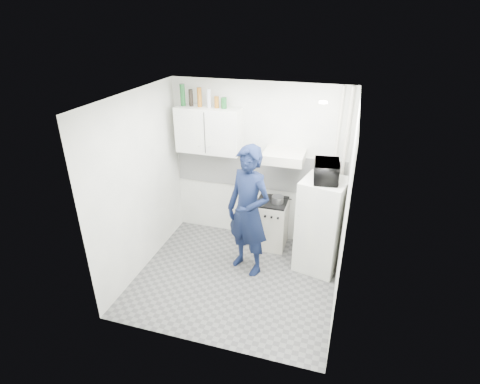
# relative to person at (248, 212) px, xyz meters

# --- Properties ---
(floor) EXTENTS (2.80, 2.80, 0.00)m
(floor) POSITION_rel_person_xyz_m (-0.11, -0.29, -0.97)
(floor) COLOR #5C5D5A
(floor) RESTS_ON ground
(ceiling) EXTENTS (2.80, 2.80, 0.00)m
(ceiling) POSITION_rel_person_xyz_m (-0.11, -0.29, 1.63)
(ceiling) COLOR white
(ceiling) RESTS_ON wall_back
(wall_back) EXTENTS (2.80, 0.00, 2.80)m
(wall_back) POSITION_rel_person_xyz_m (-0.11, 0.96, 0.33)
(wall_back) COLOR white
(wall_back) RESTS_ON floor
(wall_left) EXTENTS (0.00, 2.60, 2.60)m
(wall_left) POSITION_rel_person_xyz_m (-1.51, -0.29, 0.33)
(wall_left) COLOR white
(wall_left) RESTS_ON floor
(wall_right) EXTENTS (0.00, 2.60, 2.60)m
(wall_right) POSITION_rel_person_xyz_m (1.29, -0.29, 0.33)
(wall_right) COLOR white
(wall_right) RESTS_ON floor
(person) EXTENTS (0.83, 0.71, 1.93)m
(person) POSITION_rel_person_xyz_m (0.00, 0.00, 0.00)
(person) COLOR black
(person) RESTS_ON floor
(stove) EXTENTS (0.49, 0.49, 0.78)m
(stove) POSITION_rel_person_xyz_m (0.19, 0.71, -0.57)
(stove) COLOR beige
(stove) RESTS_ON floor
(fridge) EXTENTS (0.71, 0.71, 1.43)m
(fridge) POSITION_rel_person_xyz_m (0.99, 0.35, -0.25)
(fridge) COLOR white
(fridge) RESTS_ON floor
(stove_top) EXTENTS (0.47, 0.47, 0.03)m
(stove_top) POSITION_rel_person_xyz_m (0.19, 0.71, -0.17)
(stove_top) COLOR black
(stove_top) RESTS_ON stove
(saucepan) EXTENTS (0.19, 0.19, 0.10)m
(saucepan) POSITION_rel_person_xyz_m (0.28, 0.69, -0.10)
(saucepan) COLOR silver
(saucepan) RESTS_ON stove_top
(microwave) EXTENTS (0.51, 0.38, 0.27)m
(microwave) POSITION_rel_person_xyz_m (0.99, 0.35, 0.59)
(microwave) COLOR black
(microwave) RESTS_ON fridge
(bottle_a) EXTENTS (0.08, 0.08, 0.32)m
(bottle_a) POSITION_rel_person_xyz_m (-1.26, 0.79, 1.40)
(bottle_a) COLOR #144C1E
(bottle_a) RESTS_ON upper_cabinet
(bottle_b) EXTENTS (0.06, 0.06, 0.25)m
(bottle_b) POSITION_rel_person_xyz_m (-1.13, 0.79, 1.36)
(bottle_b) COLOR black
(bottle_b) RESTS_ON upper_cabinet
(bottle_c) EXTENTS (0.07, 0.07, 0.29)m
(bottle_c) POSITION_rel_person_xyz_m (-0.99, 0.79, 1.38)
(bottle_c) COLOR brown
(bottle_c) RESTS_ON upper_cabinet
(bottle_d) EXTENTS (0.06, 0.06, 0.27)m
(bottle_d) POSITION_rel_person_xyz_m (-0.84, 0.79, 1.37)
(bottle_d) COLOR #B2B7BC
(bottle_d) RESTS_ON upper_cabinet
(canister_a) EXTENTS (0.07, 0.07, 0.17)m
(canister_a) POSITION_rel_person_xyz_m (-0.72, 0.79, 1.32)
(canister_a) COLOR brown
(canister_a) RESTS_ON upper_cabinet
(canister_b) EXTENTS (0.09, 0.09, 0.16)m
(canister_b) POSITION_rel_person_xyz_m (-0.61, 0.79, 1.32)
(canister_b) COLOR #144C1E
(canister_b) RESTS_ON upper_cabinet
(upper_cabinet) EXTENTS (1.00, 0.35, 0.70)m
(upper_cabinet) POSITION_rel_person_xyz_m (-0.86, 0.79, 0.88)
(upper_cabinet) COLOR white
(upper_cabinet) RESTS_ON wall_back
(range_hood) EXTENTS (0.60, 0.50, 0.14)m
(range_hood) POSITION_rel_person_xyz_m (0.34, 0.71, 0.60)
(range_hood) COLOR beige
(range_hood) RESTS_ON wall_back
(backsplash) EXTENTS (2.74, 0.03, 0.60)m
(backsplash) POSITION_rel_person_xyz_m (-0.11, 0.95, 0.23)
(backsplash) COLOR white
(backsplash) RESTS_ON wall_back
(pipe_a) EXTENTS (0.05, 0.05, 2.60)m
(pipe_a) POSITION_rel_person_xyz_m (1.19, 0.88, 0.33)
(pipe_a) COLOR beige
(pipe_a) RESTS_ON floor
(pipe_b) EXTENTS (0.04, 0.04, 2.60)m
(pipe_b) POSITION_rel_person_xyz_m (1.07, 0.88, 0.33)
(pipe_b) COLOR beige
(pipe_b) RESTS_ON floor
(ceiling_spot_fixture) EXTENTS (0.10, 0.10, 0.02)m
(ceiling_spot_fixture) POSITION_rel_person_xyz_m (0.89, -0.09, 1.60)
(ceiling_spot_fixture) COLOR white
(ceiling_spot_fixture) RESTS_ON ceiling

